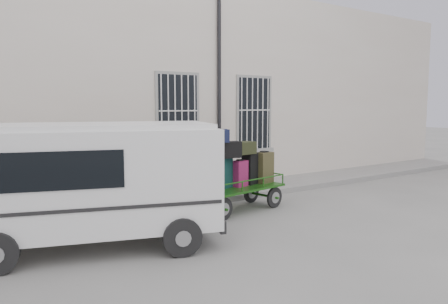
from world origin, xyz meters
TOP-DOWN VIEW (x-y plane):
  - ground at (0.00, 0.00)m, footprint 80.00×80.00m
  - building at (0.00, 5.50)m, footprint 24.00×5.15m
  - sidewalk at (0.00, 2.20)m, footprint 24.00×1.70m
  - luggage_cart at (-0.20, 0.50)m, footprint 2.70×1.36m
  - van at (-3.84, -0.20)m, footprint 4.71×3.09m

SIDE VIEW (x-z plane):
  - ground at x=0.00m, z-range 0.00..0.00m
  - sidewalk at x=0.00m, z-range 0.00..0.15m
  - luggage_cart at x=-0.20m, z-range -0.04..1.94m
  - van at x=-3.84m, z-range 0.16..2.37m
  - building at x=0.00m, z-range 0.00..6.00m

